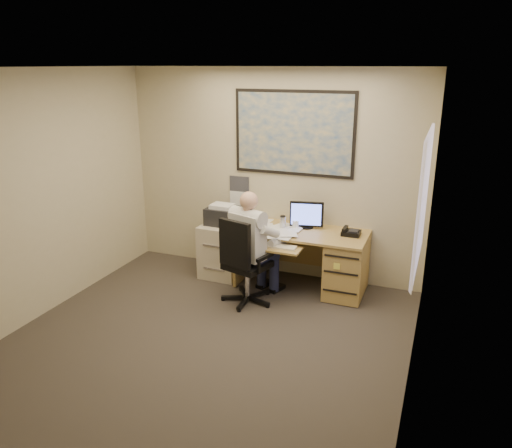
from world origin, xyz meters
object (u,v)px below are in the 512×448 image
at_px(filing_cabinet, 224,244).
at_px(person, 248,247).
at_px(desk, 328,257).
at_px(office_chair, 247,279).

height_order(filing_cabinet, person, person).
relative_size(filing_cabinet, person, 0.73).
relative_size(desk, office_chair, 1.50).
bearing_deg(office_chair, filing_cabinet, 147.89).
xyz_separation_m(filing_cabinet, person, (0.61, -0.61, 0.25)).
xyz_separation_m(filing_cabinet, office_chair, (0.62, -0.69, -0.11)).
height_order(desk, person, person).
distance_m(filing_cabinet, person, 0.90).
bearing_deg(filing_cabinet, person, -43.86).
xyz_separation_m(desk, person, (-0.81, -0.61, 0.23)).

